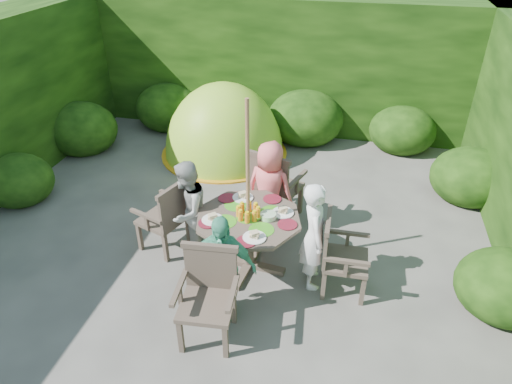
% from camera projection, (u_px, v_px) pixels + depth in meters
% --- Properties ---
extents(ground, '(60.00, 60.00, 0.00)m').
position_uv_depth(ground, '(227.00, 235.00, 6.27)').
color(ground, '#484741').
rests_on(ground, ground).
extents(hedge_enclosure, '(9.00, 9.00, 2.50)m').
position_uv_depth(hedge_enclosure, '(249.00, 114.00, 6.72)').
color(hedge_enclosure, black).
rests_on(hedge_enclosure, ground).
extents(patio_table, '(1.43, 1.43, 0.90)m').
position_uv_depth(patio_table, '(249.00, 225.00, 5.40)').
color(patio_table, '#3C3127').
rests_on(patio_table, ground).
extents(parasol_pole, '(0.05, 0.05, 2.20)m').
position_uv_depth(parasol_pole, '(248.00, 191.00, 5.15)').
color(parasol_pole, brown).
rests_on(parasol_pole, ground).
extents(garden_chair_right, '(0.52, 0.57, 0.94)m').
position_uv_depth(garden_chair_right, '(339.00, 254.00, 5.14)').
color(garden_chair_right, '#3C3127').
rests_on(garden_chair_right, ground).
extents(garden_chair_left, '(0.67, 0.71, 0.96)m').
position_uv_depth(garden_chair_left, '(167.00, 216.00, 5.76)').
color(garden_chair_left, '#3C3127').
rests_on(garden_chair_left, ground).
extents(garden_chair_back, '(0.77, 0.73, 1.06)m').
position_uv_depth(garden_chair_back, '(275.00, 185.00, 6.31)').
color(garden_chair_back, '#3C3127').
rests_on(garden_chair_back, ground).
extents(garden_chair_front, '(0.63, 0.57, 0.98)m').
position_uv_depth(garden_chair_front, '(208.00, 293.00, 4.59)').
color(garden_chair_front, '#3C3127').
rests_on(garden_chair_front, ground).
extents(child_right, '(0.42, 0.55, 1.35)m').
position_uv_depth(child_right, '(314.00, 236.00, 5.15)').
color(child_right, white).
rests_on(child_right, ground).
extents(child_left, '(0.53, 0.67, 1.31)m').
position_uv_depth(child_left, '(188.00, 211.00, 5.62)').
color(child_left, '#A0A19C').
rests_on(child_left, ground).
extents(child_back, '(0.74, 0.57, 1.34)m').
position_uv_depth(child_back, '(270.00, 189.00, 6.02)').
color(child_back, '#FC686A').
rests_on(child_back, ground).
extents(child_front, '(0.77, 0.38, 1.27)m').
position_uv_depth(child_front, '(221.00, 267.00, 4.76)').
color(child_front, '#49AB84').
rests_on(child_front, ground).
extents(dome_tent, '(2.61, 2.61, 2.62)m').
position_uv_depth(dome_tent, '(225.00, 153.00, 8.39)').
color(dome_tent, '#9FD829').
rests_on(dome_tent, ground).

